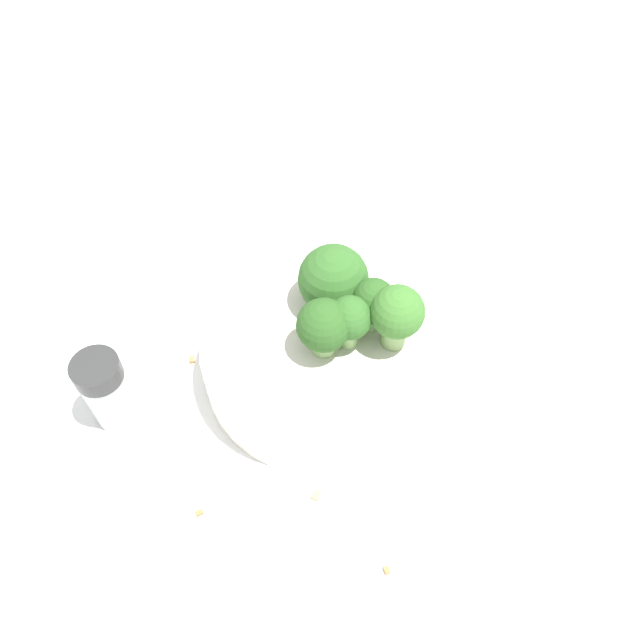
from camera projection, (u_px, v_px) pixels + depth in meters
The scene contains 12 objects.
ground_plane at pixel (320, 373), 0.54m from camera, with size 3.00×3.00×0.00m, color white.
bowl at pixel (320, 358), 0.52m from camera, with size 0.18×0.18×0.05m, color silver.
broccoli_floret_0 at pixel (330, 327), 0.47m from camera, with size 0.04×0.04×0.05m.
broccoli_floret_1 at pixel (379, 301), 0.48m from camera, with size 0.03×0.03×0.05m.
broccoli_floret_2 at pixel (403, 317), 0.47m from camera, with size 0.04×0.04×0.06m.
broccoli_floret_3 at pixel (356, 317), 0.48m from camera, with size 0.03×0.03×0.05m.
broccoli_floret_4 at pixel (339, 280), 0.50m from camera, with size 0.06×0.06×0.06m.
pepper_shaker at pixel (113, 390), 0.48m from camera, with size 0.04×0.04×0.07m.
almond_crumb_0 at pixel (393, 569), 0.44m from camera, with size 0.01×0.00×0.01m, color olive.
almond_crumb_1 at pixel (323, 494), 0.47m from camera, with size 0.01×0.01×0.01m, color tan.
almond_crumb_2 at pixel (197, 359), 0.54m from camera, with size 0.01×0.00×0.01m, color olive.
almond_crumb_3 at pixel (205, 512), 0.46m from camera, with size 0.01×0.00×0.01m, color olive.
Camera 1 is at (0.00, 0.28, 0.46)m, focal length 35.00 mm.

